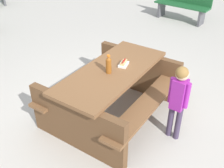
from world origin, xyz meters
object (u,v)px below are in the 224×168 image
soda_bottle (108,65)px  hotdog_tray (124,63)px  picnic_table (112,89)px  child_in_coat (179,95)px  park_bench_near (183,4)px

soda_bottle → hotdog_tray: soda_bottle is taller
picnic_table → child_in_coat: size_ratio=1.75×
picnic_table → park_bench_near: bearing=6.0°
picnic_table → hotdog_tray: (0.19, -0.07, 0.34)m
hotdog_tray → park_bench_near: 4.42m
picnic_table → child_in_coat: child_in_coat is taller
picnic_table → soda_bottle: (-0.08, 0.00, 0.42)m
soda_bottle → hotdog_tray: bearing=-15.8°
child_in_coat → picnic_table: bearing=90.7°
hotdog_tray → child_in_coat: (-0.18, -0.86, -0.10)m
picnic_table → park_bench_near: (4.56, 0.48, 0.00)m
soda_bottle → hotdog_tray: size_ratio=1.29×
picnic_table → soda_bottle: size_ratio=7.28×
hotdog_tray → child_in_coat: size_ratio=0.19×
picnic_table → park_bench_near: size_ratio=1.21×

